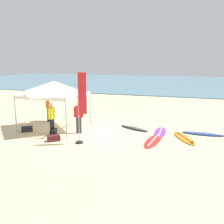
{
  "coord_description": "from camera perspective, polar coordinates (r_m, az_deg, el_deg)",
  "views": [
    {
      "loc": [
        5.06,
        -11.99,
        3.88
      ],
      "look_at": [
        0.71,
        1.25,
        1.0
      ],
      "focal_mm": 40.2,
      "sensor_mm": 36.0,
      "label": 1
    }
  ],
  "objects": [
    {
      "name": "canopy_tent",
      "position": [
        14.58,
        -12.99,
        5.51
      ],
      "size": [
        3.17,
        3.17,
        2.75
      ],
      "color": "#B7B7BC",
      "rests_on": "ground"
    },
    {
      "name": "gear_bag_near_tent",
      "position": [
        14.7,
        -18.76,
        -3.69
      ],
      "size": [
        0.67,
        0.61,
        0.28
      ],
      "primitive_type": "cube",
      "rotation": [
        0.0,
        0.0,
        0.64
      ],
      "color": "#232328",
      "rests_on": "ground"
    },
    {
      "name": "banner_flag",
      "position": [
        11.7,
        -7.12,
        0.23
      ],
      "size": [
        0.6,
        0.36,
        3.4
      ],
      "color": "#99999E",
      "rests_on": "ground"
    },
    {
      "name": "gear_bag_on_sand",
      "position": [
        13.71,
        -13.15,
        -4.46
      ],
      "size": [
        0.53,
        0.68,
        0.28
      ],
      "primitive_type": "cube",
      "rotation": [
        0.0,
        0.0,
        1.97
      ],
      "color": "black",
      "rests_on": "ground"
    },
    {
      "name": "person_orange",
      "position": [
        16.57,
        -14.39,
        1.26
      ],
      "size": [
        0.37,
        0.49,
        1.71
      ],
      "color": "black",
      "rests_on": "ground"
    },
    {
      "name": "surfboard_black",
      "position": [
        14.53,
        4.98,
        -3.71
      ],
      "size": [
        1.96,
        1.33,
        0.19
      ],
      "color": "black",
      "rests_on": "ground"
    },
    {
      "name": "person_yellow",
      "position": [
        13.49,
        -13.56,
        -1.02
      ],
      "size": [
        0.23,
        0.55,
        1.71
      ],
      "color": "black",
      "rests_on": "ground"
    },
    {
      "name": "surfboard_navy",
      "position": [
        14.25,
        19.91,
        -4.68
      ],
      "size": [
        2.16,
        0.66,
        0.19
      ],
      "color": "navy",
      "rests_on": "ground"
    },
    {
      "name": "surfboard_purple",
      "position": [
        13.96,
        10.93,
        -4.52
      ],
      "size": [
        0.69,
        2.25,
        0.19
      ],
      "color": "purple",
      "rests_on": "ground"
    },
    {
      "name": "person_red",
      "position": [
        13.56,
        -7.61,
        -0.74
      ],
      "size": [
        0.55,
        0.24,
        1.71
      ],
      "color": "#383842",
      "rests_on": "ground"
    },
    {
      "name": "surfboard_red",
      "position": [
        12.48,
        9.37,
        -6.42
      ],
      "size": [
        0.86,
        2.43,
        0.19
      ],
      "color": "red",
      "rests_on": "ground"
    },
    {
      "name": "ground_plane",
      "position": [
        13.58,
        -4.51,
        -4.96
      ],
      "size": [
        80.0,
        80.0,
        0.0
      ],
      "primitive_type": "plane",
      "color": "beige"
    },
    {
      "name": "surfboard_orange",
      "position": [
        13.23,
        16.1,
        -5.69
      ],
      "size": [
        1.52,
        2.28,
        0.19
      ],
      "color": "orange",
      "rests_on": "ground"
    },
    {
      "name": "gear_bag_by_pole",
      "position": [
        12.66,
        -13.12,
        -5.81
      ],
      "size": [
        0.66,
        0.63,
        0.28
      ],
      "primitive_type": "cube",
      "rotation": [
        0.0,
        0.0,
        0.71
      ],
      "color": "#4C1919",
      "rests_on": "ground"
    },
    {
      "name": "sea",
      "position": [
        45.67,
        11.84,
        6.61
      ],
      "size": [
        80.0,
        36.0,
        0.1
      ],
      "primitive_type": "cube",
      "color": "#568499",
      "rests_on": "ground"
    }
  ]
}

